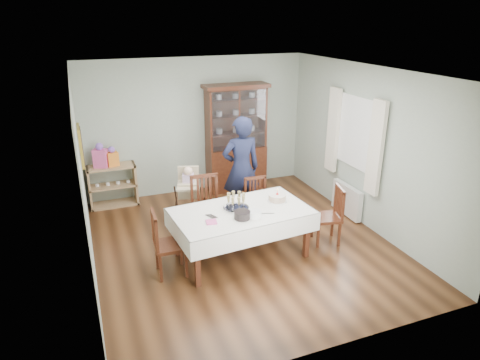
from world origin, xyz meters
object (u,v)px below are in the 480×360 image
birthday_cake (277,198)px  chair_end_right (327,226)px  gift_bag_pink (100,156)px  sideboard (113,186)px  china_cabinet (236,137)px  gift_bag_orange (112,157)px  dining_table (241,233)px  woman (241,169)px  champagne_tray (236,204)px  chair_far_right (258,216)px  chair_far_left (208,222)px  high_chair (189,203)px  chair_end_left (170,255)px

birthday_cake → chair_end_right: bearing=-12.7°
gift_bag_pink → sideboard: bearing=7.1°
china_cabinet → chair_end_right: 2.86m
sideboard → gift_bag_orange: size_ratio=2.40×
dining_table → woman: woman is taller
woman → champagne_tray: (-0.52, -1.15, -0.10)m
chair_far_right → chair_end_right: 1.15m
dining_table → sideboard: (-1.60, 2.62, 0.02)m
sideboard → chair_far_right: chair_far_right is taller
dining_table → china_cabinet: china_cabinet is taller
chair_far_left → high_chair: size_ratio=0.98×
dining_table → sideboard: bearing=121.5°
chair_far_left → chair_far_right: chair_far_left is taller
sideboard → gift_bag_pink: 0.63m
china_cabinet → birthday_cake: (-0.26, -2.49, -0.31)m
china_cabinet → chair_end_left: size_ratio=2.26×
dining_table → gift_bag_pink: (-1.77, 2.60, 0.62)m
woman → gift_bag_pink: bearing=-29.8°
china_cabinet → sideboard: china_cabinet is taller
high_chair → birthday_cake: size_ratio=3.56×
chair_far_left → gift_bag_pink: 2.51m
woman → champagne_tray: bearing=67.1°
china_cabinet → high_chair: 2.03m
chair_far_right → chair_end_left: bearing=-154.2°
woman → gift_bag_orange: bearing=-32.3°
dining_table → chair_end_right: 1.45m
high_chair → gift_bag_pink: bearing=150.7°
dining_table → champagne_tray: size_ratio=5.39×
chair_far_left → dining_table: bearing=-62.0°
chair_far_left → china_cabinet: bearing=60.9°
chair_far_left → high_chair: bearing=107.3°
champagne_tray → birthday_cake: size_ratio=1.28×
chair_end_left → chair_far_left: bearing=-43.9°
high_chair → birthday_cake: (1.10, -1.16, 0.39)m
chair_end_right → woman: (-0.97, 1.31, 0.66)m
chair_far_right → chair_end_left: (-1.68, -0.75, 0.02)m
dining_table → china_cabinet: (0.90, 2.60, 0.74)m
chair_far_right → woman: bearing=101.6°
dining_table → gift_bag_orange: (-1.56, 2.60, 0.58)m
dining_table → chair_far_right: size_ratio=2.30×
dining_table → birthday_cake: (0.63, 0.11, 0.43)m
woman → high_chair: bearing=-0.2°
woman → champagne_tray: woman is taller
china_cabinet → woman: (-0.42, -1.37, -0.19)m
high_chair → dining_table: bearing=-53.4°
high_chair → birthday_cake: bearing=-30.1°
china_cabinet → sideboard: bearing=179.5°
dining_table → birthday_cake: size_ratio=6.89×
china_cabinet → gift_bag_pink: size_ratio=4.67×
high_chair → champagne_tray: size_ratio=2.78×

